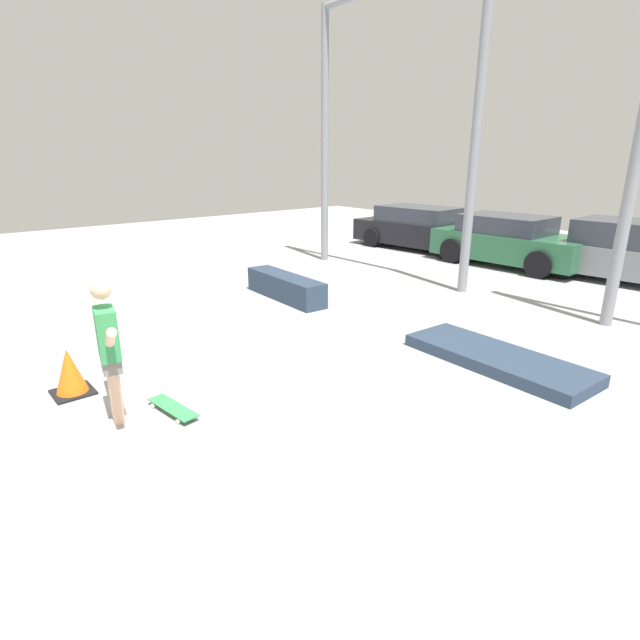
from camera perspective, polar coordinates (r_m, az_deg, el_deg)
ground_plane at (r=6.01m, az=-10.46°, el=-10.54°), size 36.00×36.00×0.00m
skateboarder at (r=5.87m, az=-23.01°, el=-2.71°), size 1.42×0.40×1.64m
skateboard at (r=6.16m, az=-16.47°, el=-9.58°), size 0.82×0.32×0.08m
grind_box at (r=10.48m, az=-3.98°, el=3.80°), size 2.28×0.65×0.50m
manual_pad at (r=7.63m, az=19.58°, el=-4.18°), size 2.72×1.12×0.18m
canopy_support_left at (r=12.64m, az=8.07°, el=22.50°), size 4.87×0.20×6.48m
parked_car_black at (r=16.50m, az=11.52°, el=10.18°), size 4.56×2.03×1.33m
parked_car_green at (r=14.58m, az=20.77°, el=8.41°), size 4.05×1.92×1.35m
parked_car_grey at (r=13.90m, az=32.63°, el=6.38°), size 4.57×2.06×1.43m
traffic_cone at (r=7.00m, az=-26.70°, el=-5.35°), size 0.47×0.47×0.60m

